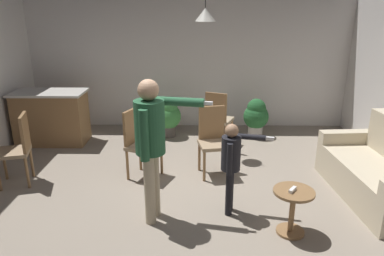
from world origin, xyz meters
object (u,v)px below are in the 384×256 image
(person_adult, at_px, (151,136))
(couch_floral, at_px, (381,174))
(side_table_by_couch, at_px, (293,207))
(dining_chair_by_counter, at_px, (139,141))
(dining_chair_spare, at_px, (213,138))
(potted_plant_corner, at_px, (256,116))
(dining_chair_near_wall, at_px, (218,117))
(dining_chair_centre_back, at_px, (18,147))
(potted_plant_by_wall, at_px, (168,115))
(kitchen_counter, at_px, (52,117))
(spare_remote_on_table, at_px, (293,190))
(person_child, at_px, (232,159))

(person_adult, bearing_deg, couch_floral, 111.84)
(side_table_by_couch, relative_size, dining_chair_by_counter, 0.52)
(dining_chair_spare, xyz_separation_m, potted_plant_corner, (0.88, 1.62, -0.14))
(person_adult, bearing_deg, dining_chair_by_counter, -152.80)
(dining_chair_near_wall, height_order, dining_chair_centre_back, same)
(dining_chair_near_wall, height_order, potted_plant_corner, dining_chair_near_wall)
(dining_chair_by_counter, relative_size, potted_plant_corner, 1.37)
(couch_floral, distance_m, potted_plant_by_wall, 3.71)
(person_adult, xyz_separation_m, potted_plant_by_wall, (-0.05, 2.84, -0.62))
(side_table_by_couch, distance_m, dining_chair_spare, 1.72)
(kitchen_counter, bearing_deg, dining_chair_spare, -23.17)
(side_table_by_couch, relative_size, dining_chair_centre_back, 0.52)
(side_table_by_couch, height_order, person_adult, person_adult)
(couch_floral, relative_size, spare_remote_on_table, 14.31)
(couch_floral, bearing_deg, potted_plant_corner, 23.82)
(dining_chair_centre_back, height_order, dining_chair_spare, same)
(dining_chair_by_counter, bearing_deg, person_adult, 38.15)
(spare_remote_on_table, bearing_deg, person_child, 145.02)
(person_child, relative_size, potted_plant_corner, 1.54)
(kitchen_counter, distance_m, potted_plant_by_wall, 2.10)
(potted_plant_by_wall, height_order, spare_remote_on_table, potted_plant_by_wall)
(side_table_by_couch, bearing_deg, potted_plant_by_wall, 117.07)
(kitchen_counter, xyz_separation_m, dining_chair_centre_back, (0.16, -1.60, 0.07))
(couch_floral, relative_size, person_child, 1.65)
(side_table_by_couch, relative_size, spare_remote_on_table, 4.00)
(dining_chair_near_wall, bearing_deg, dining_chair_spare, -73.83)
(couch_floral, bearing_deg, dining_chair_by_counter, 75.43)
(couch_floral, distance_m, potted_plant_corner, 2.64)
(couch_floral, distance_m, dining_chair_near_wall, 2.67)
(person_child, xyz_separation_m, dining_chair_by_counter, (-1.23, 0.97, -0.15))
(side_table_by_couch, distance_m, dining_chair_centre_back, 3.67)
(kitchen_counter, xyz_separation_m, potted_plant_corner, (3.74, 0.40, -0.08))
(couch_floral, distance_m, person_adult, 3.00)
(potted_plant_corner, bearing_deg, spare_remote_on_table, -91.92)
(dining_chair_by_counter, bearing_deg, spare_remote_on_table, 74.61)
(kitchen_counter, relative_size, dining_chair_by_counter, 1.26)
(person_adult, distance_m, person_child, 0.97)
(person_child, bearing_deg, couch_floral, 113.00)
(dining_chair_centre_back, xyz_separation_m, spare_remote_on_table, (3.47, -1.15, -0.01))
(side_table_by_couch, bearing_deg, person_adult, 170.42)
(person_child, bearing_deg, dining_chair_spare, -159.80)
(couch_floral, distance_m, dining_chair_centre_back, 4.84)
(dining_chair_centre_back, distance_m, dining_chair_spare, 2.71)
(person_adult, relative_size, potted_plant_corner, 2.27)
(side_table_by_couch, relative_size, potted_plant_corner, 0.71)
(person_adult, xyz_separation_m, dining_chair_centre_back, (-1.96, 0.87, -0.48))
(dining_chair_spare, relative_size, potted_plant_by_wall, 1.34)
(person_child, xyz_separation_m, spare_remote_on_table, (0.61, -0.43, -0.16))
(kitchen_counter, xyz_separation_m, side_table_by_couch, (3.65, -2.73, -0.15))
(dining_chair_by_counter, bearing_deg, potted_plant_by_wall, -167.28)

